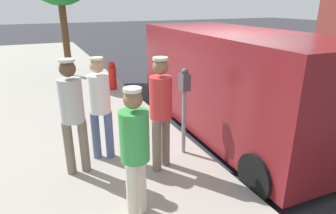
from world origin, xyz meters
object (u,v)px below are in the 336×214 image
(pedestrian_in_white, at_px, (100,103))
(pedestrian_in_gray, at_px, (72,110))
(fire_hydrant, at_px, (112,76))
(parking_meter_near, at_px, (184,97))
(pedestrian_in_green, at_px, (135,148))
(pedestrian_in_red, at_px, (161,107))
(parked_van, at_px, (234,80))

(pedestrian_in_white, height_order, pedestrian_in_gray, pedestrian_in_gray)
(pedestrian_in_gray, height_order, fire_hydrant, pedestrian_in_gray)
(parking_meter_near, distance_m, pedestrian_in_green, 1.76)
(pedestrian_in_green, bearing_deg, pedestrian_in_red, -128.26)
(pedestrian_in_green, relative_size, parked_van, 0.32)
(parking_meter_near, bearing_deg, pedestrian_in_white, -18.01)
(pedestrian_in_green, bearing_deg, pedestrian_in_gray, -69.41)
(pedestrian_in_green, distance_m, parked_van, 3.35)
(pedestrian_in_white, distance_m, pedestrian_in_gray, 0.55)
(pedestrian_in_gray, bearing_deg, parking_meter_near, 175.79)
(pedestrian_in_gray, relative_size, parked_van, 0.34)
(pedestrian_in_green, xyz_separation_m, fire_hydrant, (-1.18, -5.67, -0.53))
(pedestrian_in_white, relative_size, parked_van, 0.33)
(pedestrian_in_white, height_order, pedestrian_in_red, pedestrian_in_red)
(parked_van, bearing_deg, fire_hydrant, -67.20)
(pedestrian_in_green, bearing_deg, pedestrian_in_white, -88.62)
(parking_meter_near, relative_size, pedestrian_in_green, 0.92)
(pedestrian_in_white, xyz_separation_m, pedestrian_in_gray, (0.46, 0.30, 0.04))
(pedestrian_in_gray, distance_m, pedestrian_in_red, 1.30)
(pedestrian_in_gray, bearing_deg, pedestrian_in_green, 110.59)
(pedestrian_in_white, distance_m, fire_hydrant, 4.25)
(pedestrian_in_gray, relative_size, fire_hydrant, 2.07)
(pedestrian_in_red, bearing_deg, fire_hydrant, -95.46)
(pedestrian_in_white, height_order, parked_van, parked_van)
(parking_meter_near, relative_size, pedestrian_in_white, 0.88)
(parking_meter_near, xyz_separation_m, parked_van, (-1.50, -0.65, -0.03))
(pedestrian_in_white, xyz_separation_m, parked_van, (-2.82, -0.22, 0.01))
(pedestrian_in_white, height_order, pedestrian_in_green, pedestrian_in_white)
(parking_meter_near, xyz_separation_m, fire_hydrant, (0.10, -4.46, -0.61))
(parked_van, bearing_deg, pedestrian_in_green, 33.85)
(pedestrian_in_white, relative_size, pedestrian_in_green, 1.04)
(pedestrian_in_green, distance_m, pedestrian_in_gray, 1.44)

